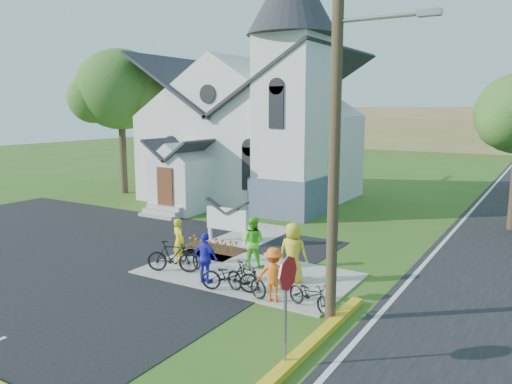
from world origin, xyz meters
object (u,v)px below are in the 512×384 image
Objects in this scene: utility_pole at (338,111)px; bike_4 at (311,295)px; cyclist_2 at (206,258)px; cyclist_3 at (274,275)px; bike_3 at (246,279)px; bike_2 at (230,276)px; cyclist_4 at (293,252)px; cyclist_0 at (179,241)px; cyclist_1 at (253,242)px; bike_1 at (173,256)px; church_sign at (227,220)px; bike_0 at (190,254)px; stop_sign at (287,288)px.

utility_pole is 6.26× the size of bike_4.
cyclist_2 reaches higher than bike_4.
cyclist_3 is 0.96× the size of bike_3.
bike_2 is 2.17m from cyclist_4.
bike_3 is at bearing -179.71° from cyclist_0.
bike_1 is (-1.98, -1.87, -0.35)m from cyclist_1.
cyclist_2 is 1.12m from bike_2.
cyclist_2 is 0.84× the size of cyclist_4.
bike_3 is 1.90m from cyclist_4.
church_sign reaches higher than bike_1.
church_sign is 5.13m from cyclist_4.
cyclist_1 is 1.00× the size of bike_2.
bike_0 is 0.96× the size of bike_4.
bike_4 is at bearing -107.83° from bike_2.
church_sign reaches higher than bike_0.
bike_1 is at bearing 30.03° from cyclist_1.
bike_3 is at bearing -49.82° from church_sign.
stop_sign reaches higher than cyclist_0.
cyclist_4 is at bearing -31.52° from church_sign.
cyclist_4 is 2.29m from bike_4.
cyclist_0 is (0.07, -3.07, -0.17)m from church_sign.
church_sign is 0.89× the size of stop_sign.
bike_4 is (-0.77, 0.30, -4.93)m from utility_pole.
bike_3 is (0.57, 0.00, 0.02)m from bike_2.
cyclist_4 reaches higher than bike_0.
bike_1 is 1.00× the size of bike_2.
cyclist_4 is at bearing 137.34° from utility_pole.
cyclist_1 is (2.42, 1.02, 0.08)m from cyclist_0.
cyclist_2 reaches higher than bike_0.
cyclist_0 is at bearing -88.75° from church_sign.
stop_sign is at bearing 107.03° from cyclist_3.
cyclist_0 is 0.62m from bike_0.
cyclist_4 is at bearing -154.53° from cyclist_0.
cyclist_1 is 0.99× the size of bike_1.
utility_pole is 6.40m from cyclist_2.
bike_3 reaches higher than bike_0.
bike_1 is (0.44, -0.85, -0.27)m from cyclist_0.
stop_sign is at bearing -48.12° from church_sign.
bike_2 is 0.57m from bike_3.
bike_2 is (-3.42, 0.30, -4.88)m from utility_pole.
cyclist_1 is 1.99m from cyclist_4.
bike_3 is (3.21, -0.48, -0.05)m from bike_1.
cyclist_2 is at bearing 61.54° from bike_2.
bike_0 is 0.96× the size of cyclist_2.
bike_4 is at bearing 158.77° from utility_pole.
cyclist_0 is at bearing -25.30° from cyclist_2.
bike_3 is (1.23, -2.35, -0.40)m from cyclist_1.
bike_1 is at bearing -6.04° from cyclist_2.
bike_3 is at bearing 173.99° from utility_pole.
utility_pole is 6.60m from cyclist_1.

